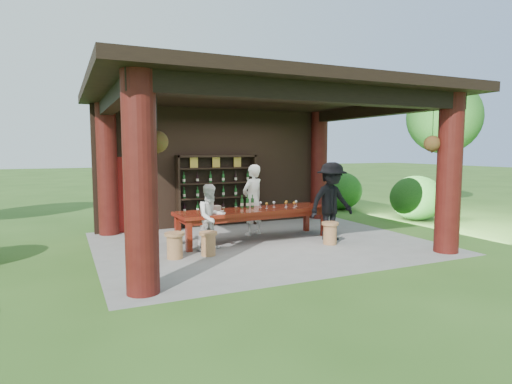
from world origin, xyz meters
name	(u,v)px	position (x,y,z in m)	size (l,w,h in m)	color
ground	(263,243)	(0.00, 0.00, 0.00)	(90.00, 90.00, 0.00)	#2D5119
pavilion	(255,151)	(-0.01, 0.43, 2.13)	(7.50, 6.00, 3.60)	slate
wine_shelf	(217,191)	(-0.27, 2.45, 1.01)	(2.28, 0.35, 2.01)	black
tasting_table	(254,214)	(-0.06, 0.36, 0.64)	(3.82, 1.19, 0.75)	#621E0E
stool_near_left	(208,243)	(-1.53, -0.61, 0.26)	(0.37, 0.37, 0.49)	#94633B
stool_near_right	(330,233)	(1.33, -0.77, 0.27)	(0.39, 0.39, 0.51)	#94633B
stool_far_left	(175,245)	(-2.21, -0.56, 0.28)	(0.40, 0.40, 0.52)	#94633B
host	(253,200)	(0.17, 0.98, 0.89)	(0.65, 0.43, 1.78)	white
guest_woman	(211,217)	(-1.31, -0.15, 0.71)	(0.69, 0.54, 1.42)	silver
guest_man	(331,202)	(1.59, -0.42, 0.93)	(1.20, 0.69, 1.86)	black
table_bottles	(247,201)	(-0.11, 0.67, 0.90)	(0.35, 0.12, 0.31)	#194C1E
table_glasses	(281,204)	(0.65, 0.37, 0.82)	(0.97, 0.42, 0.15)	silver
napkin_basket	(215,209)	(-1.08, 0.31, 0.82)	(0.26, 0.18, 0.14)	#BF6672
shrubs	(318,212)	(1.80, 0.48, 0.55)	(14.56, 8.48, 1.36)	#194C14
trees	(336,109)	(3.32, 1.91, 3.37)	(20.75, 10.40, 4.80)	#3F2819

